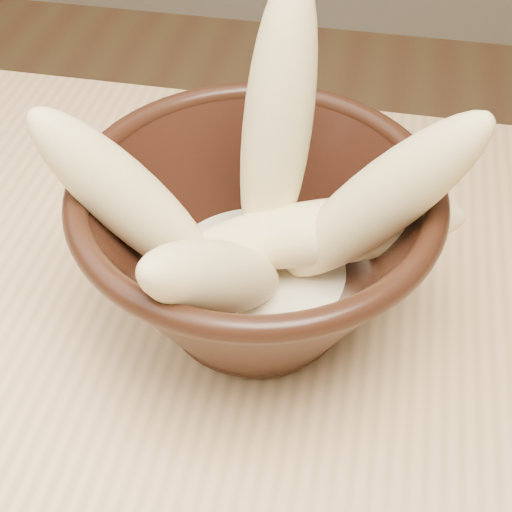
{
  "coord_description": "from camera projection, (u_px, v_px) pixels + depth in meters",
  "views": [
    {
      "loc": [
        0.01,
        -0.19,
        1.13
      ],
      "look_at": [
        -0.05,
        0.13,
        0.81
      ],
      "focal_mm": 50.0,
      "sensor_mm": 36.0,
      "label": 1
    }
  ],
  "objects": [
    {
      "name": "banana_across",
      "position": [
        323.0,
        232.0,
        0.44
      ],
      "size": [
        0.18,
        0.07,
        0.07
      ],
      "primitive_type": "ellipsoid",
      "rotation": [
        1.39,
        0.0,
        1.75
      ],
      "color": "#ECCC8C",
      "rests_on": "bowl"
    },
    {
      "name": "banana_front",
      "position": [
        217.0,
        277.0,
        0.39
      ],
      "size": [
        0.09,
        0.14,
        0.13
      ],
      "primitive_type": "ellipsoid",
      "rotation": [
        0.81,
        0.0,
        -0.41
      ],
      "color": "#ECCC8C",
      "rests_on": "bowl"
    },
    {
      "name": "milk_puddle",
      "position": [
        256.0,
        277.0,
        0.47
      ],
      "size": [
        0.13,
        0.13,
        0.02
      ],
      "primitive_type": "cylinder",
      "color": "beige",
      "rests_on": "bowl"
    },
    {
      "name": "banana_left",
      "position": [
        131.0,
        203.0,
        0.42
      ],
      "size": [
        0.13,
        0.07,
        0.15
      ],
      "primitive_type": "ellipsoid",
      "rotation": [
        0.61,
        0.0,
        -1.36
      ],
      "color": "#ECCC8C",
      "rests_on": "bowl"
    },
    {
      "name": "bowl",
      "position": [
        256.0,
        244.0,
        0.45
      ],
      "size": [
        0.22,
        0.22,
        0.12
      ],
      "rotation": [
        0.0,
        0.0,
        -0.15
      ],
      "color": "black",
      "rests_on": "table"
    },
    {
      "name": "banana_upright",
      "position": [
        277.0,
        129.0,
        0.42
      ],
      "size": [
        0.06,
        0.09,
        0.19
      ],
      "primitive_type": "ellipsoid",
      "rotation": [
        0.21,
        0.0,
        2.88
      ],
      "color": "#ECCC8C",
      "rests_on": "bowl"
    },
    {
      "name": "banana_right",
      "position": [
        376.0,
        205.0,
        0.4
      ],
      "size": [
        0.14,
        0.06,
        0.17
      ],
      "primitive_type": "ellipsoid",
      "rotation": [
        0.6,
        0.0,
        1.42
      ],
      "color": "#ECCC8C",
      "rests_on": "bowl"
    }
  ]
}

